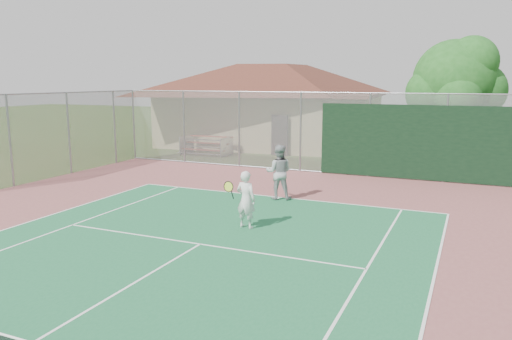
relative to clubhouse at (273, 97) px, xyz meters
The scene contains 7 objects.
back_fence 11.38m from the clubhouse, 46.85° to the right, with size 20.08×0.11×3.53m.
side_fence_left 13.52m from the clubhouse, 108.98° to the right, with size 0.08×9.00×3.50m.
clubhouse is the anchor object (origin of this frame).
bleachers 6.20m from the clubhouse, 107.99° to the right, with size 2.68×1.68×0.98m.
tree 11.94m from the clubhouse, 25.35° to the right, with size 4.23×4.01×5.91m.
player_white_front 18.28m from the clubhouse, 70.46° to the right, with size 0.85×0.59×1.59m.
player_grey_back 14.86m from the clubhouse, 67.33° to the right, with size 1.07×0.93×1.86m.
Camera 1 is at (6.03, -3.86, 4.03)m, focal length 35.00 mm.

